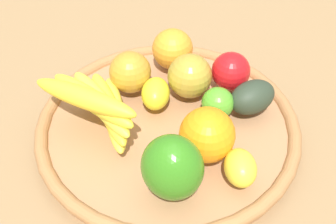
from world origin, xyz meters
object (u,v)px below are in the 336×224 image
object	(u,v)px
lemon_0	(157,93)
lemon_1	(240,168)
banana_bunch	(100,104)
orange_1	(173,49)
orange_0	(207,135)
apple_2	(130,72)
apple_0	(190,76)
bell_pepper	(172,168)
lime_0	(218,103)
avocado	(252,97)
apple_1	(231,71)

from	to	relation	value
lemon_0	lemon_1	distance (m)	0.19
banana_bunch	orange_1	xyz separation A→B (m)	(0.17, 0.09, -0.01)
orange_0	lemon_0	bearing A→B (deg)	97.49
apple_2	banana_bunch	bearing A→B (deg)	-140.75
orange_0	apple_0	xyz separation A→B (m)	(0.04, 0.13, -0.00)
bell_pepper	orange_0	bearing A→B (deg)	77.00
orange_1	lime_0	bearing A→B (deg)	-88.22
orange_1	lemon_1	world-z (taller)	orange_1
apple_2	avocado	bearing A→B (deg)	-41.81
orange_0	lemon_1	bearing A→B (deg)	-72.62
lemon_1	apple_1	bearing A→B (deg)	61.65
apple_0	orange_1	bearing A→B (deg)	83.43
apple_0	bell_pepper	size ratio (longest dim) A/B	0.75
orange_0	apple_0	size ratio (longest dim) A/B	1.10
lemon_0	orange_1	xyz separation A→B (m)	(0.07, 0.08, 0.01)
lemon_0	avocado	bearing A→B (deg)	-31.94
apple_0	lime_0	xyz separation A→B (m)	(0.01, -0.07, -0.01)
banana_bunch	avocado	bearing A→B (deg)	-18.16
avocado	apple_2	xyz separation A→B (m)	(-0.15, 0.14, 0.01)
bell_pepper	lemon_1	bearing A→B (deg)	36.64
banana_bunch	bell_pepper	distance (m)	0.17
lemon_0	lime_0	distance (m)	0.10
banana_bunch	bell_pepper	size ratio (longest dim) A/B	1.78
apple_1	apple_2	distance (m)	0.17
orange_1	orange_0	bearing A→B (deg)	-104.10
apple_1	lemon_0	world-z (taller)	apple_1
avocado	orange_0	world-z (taller)	orange_0
bell_pepper	lemon_0	bearing A→B (deg)	121.90
lemon_0	orange_0	xyz separation A→B (m)	(0.02, -0.13, 0.02)
avocado	orange_0	xyz separation A→B (m)	(-0.11, -0.05, 0.01)
banana_bunch	lime_0	xyz separation A→B (m)	(0.17, -0.06, -0.02)
apple_1	apple_2	bearing A→B (deg)	154.97
avocado	apple_2	bearing A→B (deg)	138.19
lime_0	avocado	bearing A→B (deg)	-13.83
apple_1	apple_0	xyz separation A→B (m)	(-0.07, 0.02, 0.00)
avocado	lemon_1	xyz separation A→B (m)	(-0.09, -0.11, -0.00)
apple_1	lime_0	distance (m)	0.08
apple_2	lemon_0	bearing A→B (deg)	-68.19
banana_bunch	orange_0	bearing A→B (deg)	-47.32
orange_0	apple_0	bearing A→B (deg)	71.53
bell_pepper	apple_2	bearing A→B (deg)	131.80
orange_1	apple_1	bearing A→B (deg)	-57.52
bell_pepper	orange_1	xyz separation A→B (m)	(0.13, 0.25, -0.01)
banana_bunch	lemon_1	distance (m)	0.23
lemon_0	orange_0	bearing A→B (deg)	-82.51
apple_1	bell_pepper	world-z (taller)	bell_pepper
orange_1	lime_0	world-z (taller)	orange_1
lemon_0	bell_pepper	size ratio (longest dim) A/B	0.64
orange_0	lime_0	distance (m)	0.09
apple_0	lime_0	world-z (taller)	apple_0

